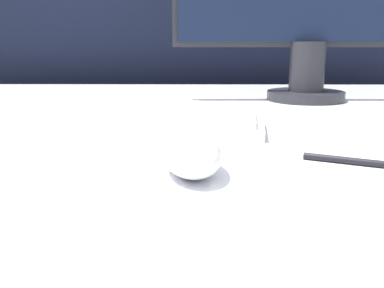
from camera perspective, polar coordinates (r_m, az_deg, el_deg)
The scene contains 4 objects.
partition_panel at distance 1.49m, azimuth -0.87°, elevation 5.07°, with size 5.00×0.03×1.38m.
computer_mouse_near at distance 0.46m, azimuth -0.05°, elevation -1.25°, with size 0.07×0.12×0.04m.
keyboard at distance 0.69m, azimuth -7.88°, elevation 2.74°, with size 0.41×0.18×0.02m.
pen at distance 0.53m, azimuth 21.91°, elevation -2.29°, with size 0.14×0.07×0.01m.
Camera 1 is at (0.04, -0.75, 0.91)m, focal length 42.00 mm.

